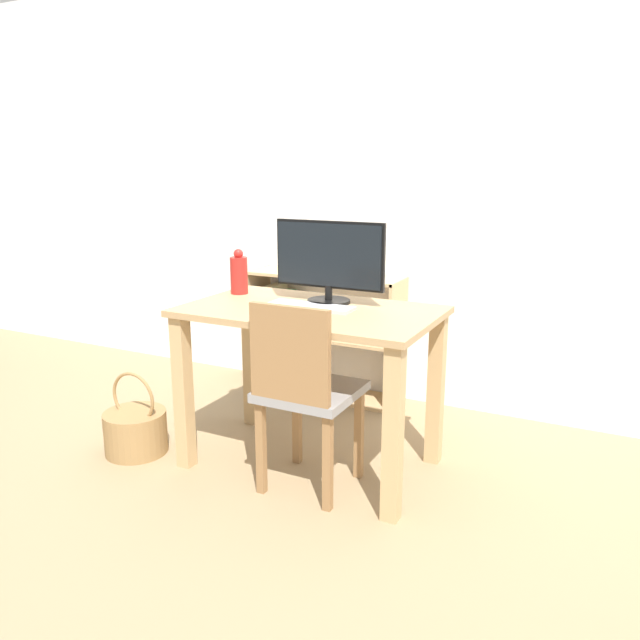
{
  "coord_description": "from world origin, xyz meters",
  "views": [
    {
      "loc": [
        1.3,
        -2.46,
        1.41
      ],
      "look_at": [
        0.0,
        0.1,
        0.7
      ],
      "focal_mm": 35.0,
      "sensor_mm": 36.0,
      "label": 1
    }
  ],
  "objects_px": {
    "chair": "(304,388)",
    "basket": "(136,430)",
    "vase": "(239,274)",
    "bookshelf": "(300,333)",
    "keyboard": "(310,306)",
    "monitor": "(329,259)"
  },
  "relations": [
    {
      "from": "chair",
      "to": "bookshelf",
      "type": "distance_m",
      "value": 1.3
    },
    {
      "from": "vase",
      "to": "chair",
      "type": "relative_size",
      "value": 0.26
    },
    {
      "from": "monitor",
      "to": "keyboard",
      "type": "height_order",
      "value": "monitor"
    },
    {
      "from": "keyboard",
      "to": "vase",
      "type": "height_order",
      "value": "vase"
    },
    {
      "from": "chair",
      "to": "basket",
      "type": "xyz_separation_m",
      "value": [
        -0.94,
        -0.05,
        -0.36
      ]
    },
    {
      "from": "keyboard",
      "to": "bookshelf",
      "type": "relative_size",
      "value": 0.42
    },
    {
      "from": "monitor",
      "to": "bookshelf",
      "type": "relative_size",
      "value": 0.57
    },
    {
      "from": "vase",
      "to": "bookshelf",
      "type": "xyz_separation_m",
      "value": [
        -0.06,
        0.74,
        -0.5
      ]
    },
    {
      "from": "monitor",
      "to": "bookshelf",
      "type": "distance_m",
      "value": 1.11
    },
    {
      "from": "bookshelf",
      "to": "basket",
      "type": "distance_m",
      "value": 1.24
    },
    {
      "from": "keyboard",
      "to": "vase",
      "type": "distance_m",
      "value": 0.5
    },
    {
      "from": "bookshelf",
      "to": "basket",
      "type": "bearing_deg",
      "value": -104.52
    },
    {
      "from": "vase",
      "to": "chair",
      "type": "bearing_deg",
      "value": -33.46
    },
    {
      "from": "vase",
      "to": "chair",
      "type": "xyz_separation_m",
      "value": [
        0.58,
        -0.38,
        -0.39
      ]
    },
    {
      "from": "keyboard",
      "to": "basket",
      "type": "relative_size",
      "value": 0.96
    },
    {
      "from": "vase",
      "to": "bookshelf",
      "type": "relative_size",
      "value": 0.23
    },
    {
      "from": "monitor",
      "to": "keyboard",
      "type": "bearing_deg",
      "value": -101.97
    },
    {
      "from": "vase",
      "to": "bookshelf",
      "type": "bearing_deg",
      "value": 94.36
    },
    {
      "from": "monitor",
      "to": "bookshelf",
      "type": "height_order",
      "value": "monitor"
    },
    {
      "from": "keyboard",
      "to": "bookshelf",
      "type": "distance_m",
      "value": 1.1
    },
    {
      "from": "vase",
      "to": "bookshelf",
      "type": "height_order",
      "value": "vase"
    },
    {
      "from": "monitor",
      "to": "vase",
      "type": "bearing_deg",
      "value": -179.32
    }
  ]
}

